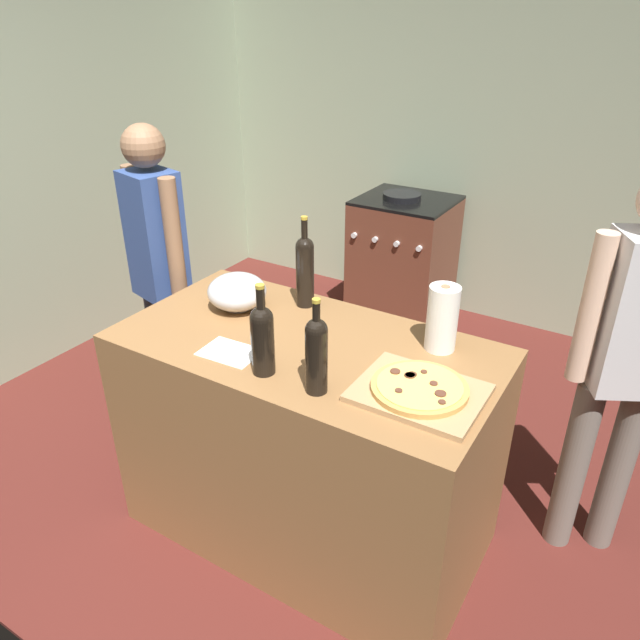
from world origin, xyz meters
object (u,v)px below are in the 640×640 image
at_px(paper_towel_roll, 442,318).
at_px(pizza, 419,387).
at_px(person_in_stripes, 160,269).
at_px(stove, 403,260).
at_px(wine_bottle_clear, 262,336).
at_px(person_in_red, 626,356).
at_px(mixing_bowl, 237,292).
at_px(wine_bottle_green, 305,268).
at_px(wine_bottle_dark, 316,352).

bearing_deg(paper_towel_roll, pizza, -79.95).
xyz_separation_m(pizza, person_in_stripes, (-1.49, 0.34, -0.04)).
xyz_separation_m(paper_towel_roll, stove, (-0.95, 1.84, -0.61)).
bearing_deg(stove, wine_bottle_clear, -77.64).
xyz_separation_m(paper_towel_roll, person_in_red, (0.59, 0.33, -0.14)).
bearing_deg(wine_bottle_clear, mixing_bowl, 138.48).
xyz_separation_m(pizza, person_in_red, (0.53, 0.65, -0.05)).
relative_size(wine_bottle_green, person_in_stripes, 0.24).
xyz_separation_m(wine_bottle_dark, stove, (-0.72, 2.30, -0.63)).
relative_size(wine_bottle_dark, stove, 0.35).
bearing_deg(mixing_bowl, stove, 93.63).
height_order(wine_bottle_dark, person_in_red, person_in_red).
relative_size(person_in_stripes, person_in_red, 1.01).
bearing_deg(wine_bottle_dark, person_in_red, 43.85).
bearing_deg(wine_bottle_green, person_in_red, 13.26).
xyz_separation_m(wine_bottle_green, stove, (-0.34, 1.79, -0.65)).
bearing_deg(person_in_stripes, wine_bottle_clear, -26.54).
height_order(mixing_bowl, wine_bottle_green, wine_bottle_green).
bearing_deg(person_in_stripes, stove, 75.24).
xyz_separation_m(mixing_bowl, person_in_red, (1.42, 0.46, -0.09)).
bearing_deg(paper_towel_roll, stove, 117.42).
bearing_deg(person_in_stripes, person_in_red, 8.51).
relative_size(paper_towel_roll, wine_bottle_clear, 0.76).
xyz_separation_m(pizza, paper_towel_roll, (-0.06, 0.32, 0.09)).
relative_size(wine_bottle_clear, wine_bottle_green, 0.85).
bearing_deg(pizza, person_in_red, 50.48).
bearing_deg(mixing_bowl, pizza, -12.10).
distance_m(pizza, wine_bottle_dark, 0.35).
xyz_separation_m(mixing_bowl, stove, (-0.12, 1.96, -0.56)).
relative_size(stove, person_in_red, 0.59).
bearing_deg(wine_bottle_clear, wine_bottle_dark, -0.47).
distance_m(pizza, person_in_red, 0.84).
bearing_deg(person_in_red, wine_bottle_clear, -142.64).
distance_m(pizza, stove, 2.43).
height_order(mixing_bowl, person_in_red, person_in_red).
bearing_deg(stove, pizza, -64.90).
bearing_deg(person_in_stripes, mixing_bowl, -14.35).
distance_m(wine_bottle_clear, wine_bottle_green, 0.53).
bearing_deg(wine_bottle_clear, pizza, 16.17).
distance_m(mixing_bowl, wine_bottle_clear, 0.51).
distance_m(pizza, person_in_stripes, 1.52).
xyz_separation_m(paper_towel_roll, wine_bottle_green, (-0.61, 0.05, 0.04)).
height_order(person_in_stripes, person_in_red, person_in_stripes).
distance_m(wine_bottle_dark, person_in_stripes, 1.30).
distance_m(wine_bottle_clear, person_in_stripes, 1.11).
height_order(mixing_bowl, paper_towel_roll, paper_towel_roll).
height_order(pizza, stove, pizza).
bearing_deg(person_in_red, mixing_bowl, -162.16).
relative_size(mixing_bowl, person_in_red, 0.15).
relative_size(mixing_bowl, wine_bottle_green, 0.63).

